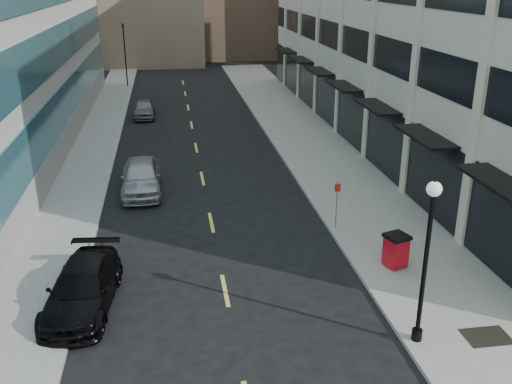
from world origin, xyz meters
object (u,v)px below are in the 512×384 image
object	(u,v)px
car_grey_sedan	(144,109)
traffic_signal	(123,28)
car_black_pickup	(83,288)
lamppost	(427,249)
sign_post	(337,197)
trash_bin	(396,249)
car_silver_sedan	(141,177)

from	to	relation	value
car_grey_sedan	traffic_signal	bearing A→B (deg)	99.39
car_black_pickup	lamppost	world-z (taller)	lamppost
sign_post	car_grey_sedan	bearing A→B (deg)	121.75
trash_bin	sign_post	distance (m)	4.01
lamppost	trash_bin	bearing A→B (deg)	76.39
car_grey_sedan	sign_post	distance (m)	24.38
trash_bin	traffic_signal	bearing A→B (deg)	88.54
car_black_pickup	trash_bin	bearing A→B (deg)	10.39
car_silver_sedan	car_grey_sedan	size ratio (longest dim) A/B	1.21
car_black_pickup	sign_post	distance (m)	11.14
car_grey_sedan	sign_post	world-z (taller)	sign_post
traffic_signal	car_silver_sedan	distance (m)	30.13
traffic_signal	car_silver_sedan	world-z (taller)	traffic_signal
car_grey_sedan	sign_post	size ratio (longest dim) A/B	1.88
trash_bin	car_silver_sedan	bearing A→B (deg)	116.29
trash_bin	sign_post	xyz separation A→B (m)	(-1.21, 3.75, 0.72)
traffic_signal	lamppost	bearing A→B (deg)	-76.07
sign_post	lamppost	bearing A→B (deg)	-78.64
car_black_pickup	sign_post	size ratio (longest dim) A/B	2.32
car_grey_sedan	trash_bin	world-z (taller)	trash_bin
traffic_signal	car_grey_sedan	xyz separation A→B (m)	(2.00, -13.00, -5.02)
trash_bin	car_black_pickup	bearing A→B (deg)	166.06
lamppost	car_grey_sedan	bearing A→B (deg)	106.05
car_silver_sedan	car_grey_sedan	distance (m)	16.65
traffic_signal	car_black_pickup	bearing A→B (deg)	-89.00
trash_bin	lamppost	world-z (taller)	lamppost
car_grey_sedan	trash_bin	distance (m)	28.30
car_silver_sedan	sign_post	distance (m)	10.47
lamppost	sign_post	xyz separation A→B (m)	(-0.11, 8.29, -1.64)
car_silver_sedan	traffic_signal	bearing A→B (deg)	93.39
traffic_signal	sign_post	size ratio (longest dim) A/B	3.21
car_silver_sedan	trash_bin	distance (m)	13.81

